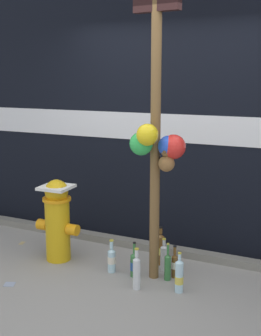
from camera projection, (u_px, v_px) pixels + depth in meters
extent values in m
plane|color=gray|center=(118.00, 299.00, 3.90)|extent=(14.00, 14.00, 0.00)
cube|color=black|center=(179.00, 109.00, 4.91)|extent=(10.00, 0.20, 3.09)
cube|color=silver|center=(108.00, 125.00, 5.20)|extent=(4.58, 0.01, 0.31)
cube|color=slate|center=(165.00, 249.00, 4.90)|extent=(8.00, 0.12, 0.08)
cylinder|color=brown|center=(155.00, 137.00, 4.04)|extent=(0.09, 0.09, 2.72)
sphere|color=blue|center=(169.00, 146.00, 3.99)|extent=(0.19, 0.19, 0.19)
sphere|color=yellow|center=(147.00, 135.00, 3.88)|extent=(0.19, 0.19, 0.19)
sphere|color=red|center=(173.00, 147.00, 3.99)|extent=(0.22, 0.22, 0.22)
sphere|color=green|center=(141.00, 144.00, 3.98)|extent=(0.21, 0.21, 0.21)
sphere|color=brown|center=(166.00, 164.00, 3.99)|extent=(0.15, 0.15, 0.15)
sphere|color=brown|center=(167.00, 151.00, 3.97)|extent=(0.11, 0.11, 0.11)
sphere|color=brown|center=(163.00, 147.00, 3.98)|extent=(0.04, 0.04, 0.04)
sphere|color=brown|center=(170.00, 148.00, 3.95)|extent=(0.04, 0.04, 0.04)
sphere|color=brown|center=(165.00, 152.00, 3.93)|extent=(0.04, 0.04, 0.04)
cylinder|color=gold|center=(58.00, 230.00, 4.67)|extent=(0.26, 0.26, 0.65)
cylinder|color=orange|center=(57.00, 199.00, 4.60)|extent=(0.29, 0.29, 0.03)
sphere|color=gold|center=(56.00, 191.00, 4.59)|extent=(0.24, 0.24, 0.24)
cylinder|color=orange|center=(43.00, 225.00, 4.74)|extent=(0.11, 0.11, 0.11)
cylinder|color=orange|center=(73.00, 230.00, 4.59)|extent=(0.11, 0.11, 0.11)
cube|color=white|center=(56.00, 187.00, 4.58)|extent=(0.32, 0.32, 0.03)
cylinder|color=#B2DBEA|center=(179.00, 277.00, 4.00)|extent=(0.07, 0.07, 0.28)
cone|color=#B2DBEA|center=(180.00, 261.00, 3.96)|extent=(0.07, 0.07, 0.03)
cylinder|color=#B2DBEA|center=(180.00, 257.00, 3.95)|extent=(0.03, 0.03, 0.05)
cylinder|color=#D8C64C|center=(179.00, 280.00, 4.00)|extent=(0.08, 0.08, 0.07)
cylinder|color=gold|center=(180.00, 253.00, 3.95)|extent=(0.03, 0.03, 0.01)
cylinder|color=silver|center=(164.00, 259.00, 4.44)|extent=(0.07, 0.07, 0.24)
cone|color=silver|center=(164.00, 246.00, 4.41)|extent=(0.07, 0.07, 0.03)
cylinder|color=silver|center=(164.00, 242.00, 4.40)|extent=(0.03, 0.03, 0.05)
cylinder|color=gold|center=(164.00, 239.00, 4.39)|extent=(0.04, 0.04, 0.01)
cylinder|color=#B2DBEA|center=(112.00, 262.00, 4.41)|extent=(0.08, 0.08, 0.21)
cone|color=#B2DBEA|center=(112.00, 250.00, 4.39)|extent=(0.08, 0.08, 0.03)
cylinder|color=#B2DBEA|center=(111.00, 245.00, 4.38)|extent=(0.04, 0.04, 0.08)
cylinder|color=silver|center=(112.00, 260.00, 4.41)|extent=(0.08, 0.08, 0.07)
cylinder|color=gold|center=(111.00, 240.00, 4.37)|extent=(0.04, 0.04, 0.01)
cylinder|color=#337038|center=(134.00, 266.00, 4.31)|extent=(0.07, 0.07, 0.21)
cone|color=#337038|center=(134.00, 254.00, 4.29)|extent=(0.07, 0.07, 0.03)
cylinder|color=#337038|center=(134.00, 248.00, 4.27)|extent=(0.03, 0.03, 0.10)
cylinder|color=#1E478C|center=(134.00, 266.00, 4.31)|extent=(0.08, 0.08, 0.08)
cylinder|color=black|center=(134.00, 243.00, 4.26)|extent=(0.03, 0.03, 0.01)
cylinder|color=#337038|center=(168.00, 268.00, 4.24)|extent=(0.06, 0.06, 0.23)
cone|color=#337038|center=(168.00, 256.00, 4.21)|extent=(0.06, 0.06, 0.02)
cylinder|color=#337038|center=(168.00, 249.00, 4.20)|extent=(0.02, 0.02, 0.10)
cylinder|color=gold|center=(168.00, 244.00, 4.19)|extent=(0.03, 0.03, 0.01)
cylinder|color=brown|center=(160.00, 250.00, 4.58)|extent=(0.08, 0.08, 0.30)
cone|color=brown|center=(161.00, 235.00, 4.55)|extent=(0.08, 0.08, 0.03)
cylinder|color=brown|center=(161.00, 231.00, 4.54)|extent=(0.04, 0.04, 0.06)
cylinder|color=#D8C64C|center=(160.00, 251.00, 4.58)|extent=(0.08, 0.08, 0.08)
cylinder|color=black|center=(161.00, 227.00, 4.53)|extent=(0.04, 0.04, 0.01)
cylinder|color=brown|center=(174.00, 267.00, 4.29)|extent=(0.06, 0.06, 0.21)
cone|color=brown|center=(175.00, 256.00, 4.27)|extent=(0.06, 0.06, 0.02)
cylinder|color=brown|center=(175.00, 251.00, 4.26)|extent=(0.03, 0.03, 0.08)
cylinder|color=silver|center=(174.00, 265.00, 4.29)|extent=(0.06, 0.06, 0.07)
cylinder|color=black|center=(175.00, 246.00, 4.25)|extent=(0.03, 0.03, 0.01)
cylinder|color=silver|center=(137.00, 274.00, 4.05)|extent=(0.07, 0.07, 0.28)
cone|color=silver|center=(137.00, 258.00, 4.02)|extent=(0.07, 0.07, 0.03)
cylinder|color=silver|center=(137.00, 253.00, 4.01)|extent=(0.03, 0.03, 0.07)
cylinder|color=gold|center=(137.00, 249.00, 4.00)|extent=(0.04, 0.04, 0.01)
cube|color=#8C99B2|center=(9.00, 284.00, 4.16)|extent=(0.13, 0.13, 0.01)
cube|color=tan|center=(161.00, 252.00, 4.92)|extent=(0.08, 0.07, 0.01)
cube|color=tan|center=(94.00, 239.00, 5.30)|extent=(0.09, 0.10, 0.01)
cube|color=tan|center=(22.00, 243.00, 5.18)|extent=(0.07, 0.10, 0.01)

